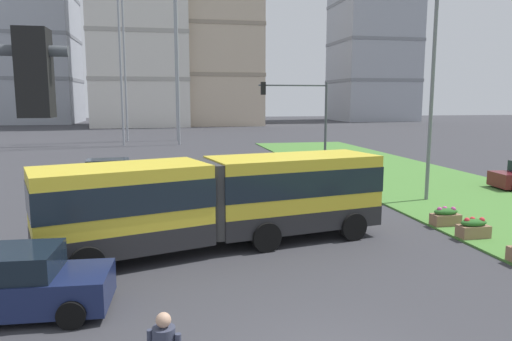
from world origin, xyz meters
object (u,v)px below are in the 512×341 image
articulated_bus (220,199)px  flower_planter_3 (446,216)px  flower_planter_2 (473,228)px  apartment_tower_centre (207,31)px  traffic_light_far_right (304,112)px  car_white_van (110,173)px  apartment_tower_west (29,39)px  streetlight_median (432,91)px  apartment_tower_westcentre (139,16)px  apartment_tower_eastcentre (374,25)px  car_navy_sedan (11,284)px

articulated_bus → flower_planter_3: 9.19m
flower_planter_2 → apartment_tower_centre: (-1.73, 82.08, 18.08)m
traffic_light_far_right → car_white_van: bearing=-173.9°
apartment_tower_west → apartment_tower_centre: apartment_tower_centre is taller
traffic_light_far_right → streetlight_median: bearing=-66.2°
apartment_tower_westcentre → apartment_tower_eastcentre: bearing=13.3°
flower_planter_2 → flower_planter_3: size_ratio=1.00×
flower_planter_3 → apartment_tower_westcentre: size_ratio=0.03×
articulated_bus → flower_planter_3: bearing=5.1°
articulated_bus → apartment_tower_westcentre: (-5.58, 80.02, 18.99)m
streetlight_median → apartment_tower_westcentre: bearing=102.5°
flower_planter_2 → apartment_tower_centre: size_ratio=0.03×
car_navy_sedan → apartment_tower_west: apartment_tower_west is taller
articulated_bus → traffic_light_far_right: 15.96m
articulated_bus → car_white_van: bearing=111.1°
car_navy_sedan → articulated_bus: bearing=38.1°
flower_planter_3 → apartment_tower_centre: apartment_tower_centre is taller
flower_planter_2 → apartment_tower_eastcentre: bearing=67.5°
articulated_bus → apartment_tower_eastcentre: apartment_tower_eastcentre is taller
car_white_van → flower_planter_3: size_ratio=4.10×
car_white_van → traffic_light_far_right: 12.64m
apartment_tower_west → flower_planter_3: bearing=-67.9°
apartment_tower_centre → flower_planter_3: bearing=-88.8°
car_navy_sedan → apartment_tower_westcentre: apartment_tower_westcentre is taller
flower_planter_3 → flower_planter_2: bearing=-90.0°
articulated_bus → apartment_tower_centre: bearing=84.8°
flower_planter_2 → apartment_tower_eastcentre: (38.81, 93.55, 22.13)m
articulated_bus → traffic_light_far_right: size_ratio=1.97×
car_navy_sedan → traffic_light_far_right: (12.58, 18.28, 3.48)m
traffic_light_far_right → flower_planter_3: bearing=-81.8°
streetlight_median → apartment_tower_centre: bearing=92.7°
car_navy_sedan → streetlight_median: size_ratio=0.45×
flower_planter_2 → apartment_tower_westcentre: apartment_tower_westcentre is taller
articulated_bus → apartment_tower_eastcentre: (47.88, 92.64, 20.90)m
car_white_van → apartment_tower_eastcentre: (52.79, 79.91, 21.80)m
traffic_light_far_right → articulated_bus: bearing=-117.1°
car_white_van → streetlight_median: size_ratio=0.45×
flower_planter_3 → apartment_tower_centre: bearing=91.2°
apartment_tower_eastcentre → articulated_bus: bearing=-117.3°
car_white_van → flower_planter_2: size_ratio=4.10×
car_white_van → apartment_tower_westcentre: (-0.67, 67.29, 19.89)m
car_white_van → apartment_tower_westcentre: size_ratio=0.11×
articulated_bus → car_white_van: (-4.91, 12.73, -0.90)m
flower_planter_2 → traffic_light_far_right: 15.54m
traffic_light_far_right → apartment_tower_west: apartment_tower_west is taller
flower_planter_2 → apartment_tower_west: 103.86m
articulated_bus → flower_planter_2: (9.07, -0.91, -1.23)m
apartment_tower_westcentre → car_navy_sedan: bearing=-89.9°
apartment_tower_west → apartment_tower_westcentre: bearing=-31.4°
car_white_van → apartment_tower_westcentre: 70.17m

